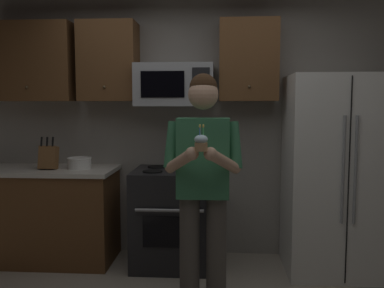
# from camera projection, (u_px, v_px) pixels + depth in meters

# --- Properties ---
(wall_back) EXTENTS (4.40, 0.10, 2.60)m
(wall_back) POSITION_uv_depth(u_px,v_px,m) (192.00, 128.00, 4.30)
(wall_back) COLOR gray
(wall_back) RESTS_ON ground
(oven_range) EXTENTS (0.76, 0.70, 0.93)m
(oven_range) POSITION_uv_depth(u_px,v_px,m) (174.00, 217.00, 4.00)
(oven_range) COLOR black
(oven_range) RESTS_ON ground
(microwave) EXTENTS (0.74, 0.41, 0.40)m
(microwave) POSITION_uv_depth(u_px,v_px,m) (175.00, 85.00, 4.00)
(microwave) COLOR #9EA0A5
(refrigerator) EXTENTS (0.90, 0.75, 1.80)m
(refrigerator) POSITION_uv_depth(u_px,v_px,m) (336.00, 174.00, 3.82)
(refrigerator) COLOR white
(refrigerator) RESTS_ON ground
(cabinet_row_upper) EXTENTS (2.78, 0.36, 0.76)m
(cabinet_row_upper) POSITION_uv_depth(u_px,v_px,m) (116.00, 62.00, 4.06)
(cabinet_row_upper) COLOR brown
(counter_left) EXTENTS (1.44, 0.66, 0.92)m
(counter_left) POSITION_uv_depth(u_px,v_px,m) (43.00, 214.00, 4.10)
(counter_left) COLOR brown
(counter_left) RESTS_ON ground
(knife_block) EXTENTS (0.16, 0.15, 0.32)m
(knife_block) POSITION_uv_depth(u_px,v_px,m) (48.00, 157.00, 3.99)
(knife_block) COLOR brown
(knife_block) RESTS_ON counter_left
(bowl_large_white) EXTENTS (0.23, 0.23, 0.11)m
(bowl_large_white) POSITION_uv_depth(u_px,v_px,m) (79.00, 163.00, 4.03)
(bowl_large_white) COLOR white
(bowl_large_white) RESTS_ON counter_left
(person) EXTENTS (0.60, 0.48, 1.76)m
(person) POSITION_uv_depth(u_px,v_px,m) (203.00, 179.00, 3.06)
(person) COLOR #4C4742
(person) RESTS_ON ground
(cupcake) EXTENTS (0.09, 0.09, 0.17)m
(cupcake) POSITION_uv_depth(u_px,v_px,m) (201.00, 142.00, 2.70)
(cupcake) COLOR #A87F56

